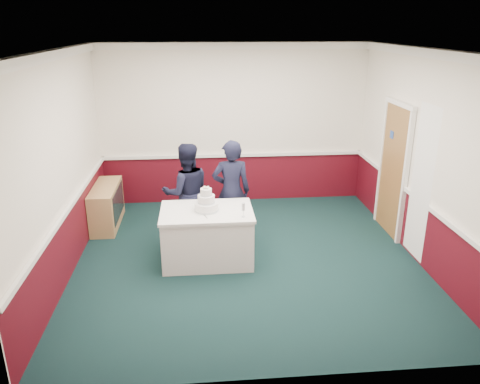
{
  "coord_description": "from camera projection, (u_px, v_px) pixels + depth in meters",
  "views": [
    {
      "loc": [
        -0.66,
        -6.18,
        3.31
      ],
      "look_at": [
        -0.11,
        -0.1,
        1.1
      ],
      "focal_mm": 35.0,
      "sensor_mm": 36.0,
      "label": 1
    }
  ],
  "objects": [
    {
      "name": "ground",
      "position": [
        247.0,
        259.0,
        6.97
      ],
      "size": [
        5.0,
        5.0,
        0.0
      ],
      "primitive_type": "plane",
      "color": "#122B29",
      "rests_on": "ground"
    },
    {
      "name": "room_shell",
      "position": [
        249.0,
        120.0,
        6.88
      ],
      "size": [
        5.0,
        5.0,
        3.0
      ],
      "color": "white",
      "rests_on": "ground"
    },
    {
      "name": "sideboard",
      "position": [
        107.0,
        206.0,
        8.04
      ],
      "size": [
        0.41,
        1.2,
        0.7
      ],
      "color": "#A68050",
      "rests_on": "ground"
    },
    {
      "name": "cake_table",
      "position": [
        207.0,
        235.0,
        6.81
      ],
      "size": [
        1.32,
        0.92,
        0.79
      ],
      "color": "white",
      "rests_on": "ground"
    },
    {
      "name": "wedding_cake",
      "position": [
        206.0,
        203.0,
        6.64
      ],
      "size": [
        0.35,
        0.35,
        0.36
      ],
      "color": "white",
      "rests_on": "cake_table"
    },
    {
      "name": "cake_knife",
      "position": [
        205.0,
        216.0,
        6.49
      ],
      "size": [
        0.08,
        0.21,
        0.0
      ],
      "primitive_type": "cube",
      "rotation": [
        0.0,
        0.0,
        0.33
      ],
      "color": "silver",
      "rests_on": "cake_table"
    },
    {
      "name": "champagne_flute",
      "position": [
        243.0,
        208.0,
        6.41
      ],
      "size": [
        0.05,
        0.05,
        0.21
      ],
      "color": "silver",
      "rests_on": "cake_table"
    },
    {
      "name": "person_man",
      "position": [
        187.0,
        193.0,
        7.36
      ],
      "size": [
        0.86,
        0.73,
        1.59
      ],
      "primitive_type": "imported",
      "rotation": [
        0.0,
        0.0,
        3.31
      ],
      "color": "black",
      "rests_on": "ground"
    },
    {
      "name": "person_woman",
      "position": [
        231.0,
        192.0,
        7.31
      ],
      "size": [
        0.61,
        0.41,
        1.65
      ],
      "primitive_type": "imported",
      "rotation": [
        0.0,
        0.0,
        3.16
      ],
      "color": "black",
      "rests_on": "ground"
    }
  ]
}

